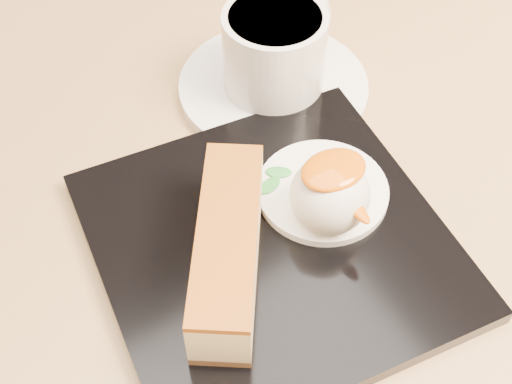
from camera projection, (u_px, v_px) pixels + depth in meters
table at (213, 348)px, 0.60m from camera, size 0.80×0.80×0.72m
dessert_plate at (272, 245)px, 0.47m from camera, size 0.24×0.24×0.01m
cheesecake at (228, 249)px, 0.43m from camera, size 0.10×0.13×0.04m
cream_smear at (322, 191)px, 0.49m from camera, size 0.09×0.09×0.01m
ice_cream_scoop at (330, 195)px, 0.45m from camera, size 0.05×0.05×0.05m
mango_sauce at (333, 170)px, 0.44m from camera, size 0.04×0.03×0.01m
mint_sprig at (267, 179)px, 0.49m from camera, size 0.04×0.03×0.00m
saucer at (273, 87)px, 0.57m from camera, size 0.15×0.15×0.01m
coffee_cup at (276, 48)px, 0.54m from camera, size 0.10×0.08×0.06m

